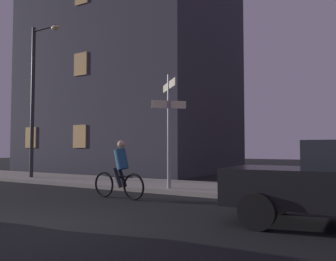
# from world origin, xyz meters

# --- Properties ---
(ground_plane) EXTENTS (80.00, 80.00, 0.00)m
(ground_plane) POSITION_xyz_m (0.00, 0.00, 0.00)
(ground_plane) COLOR black
(sidewalk_kerb) EXTENTS (40.00, 2.97, 0.14)m
(sidewalk_kerb) POSITION_xyz_m (0.00, 6.53, 0.07)
(sidewalk_kerb) COLOR gray
(sidewalk_kerb) RESTS_ON ground_plane
(signpost) EXTENTS (1.10, 1.10, 3.59)m
(signpost) POSITION_xyz_m (-0.39, 5.45, 2.25)
(signpost) COLOR gray
(signpost) RESTS_ON sidewalk_kerb
(street_lamp) EXTENTS (1.67, 0.28, 6.55)m
(street_lamp) POSITION_xyz_m (-7.41, 5.92, 3.98)
(street_lamp) COLOR #2D2D30
(street_lamp) RESTS_ON sidewalk_kerb
(cyclist) EXTENTS (1.82, 0.35, 1.61)m
(cyclist) POSITION_xyz_m (-0.90, 3.64, 0.75)
(cyclist) COLOR black
(cyclist) RESTS_ON ground_plane
(building_left_block) EXTENTS (11.72, 8.97, 18.27)m
(building_left_block) POSITION_xyz_m (-8.10, 13.69, 9.13)
(building_left_block) COLOR #383842
(building_left_block) RESTS_ON ground_plane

